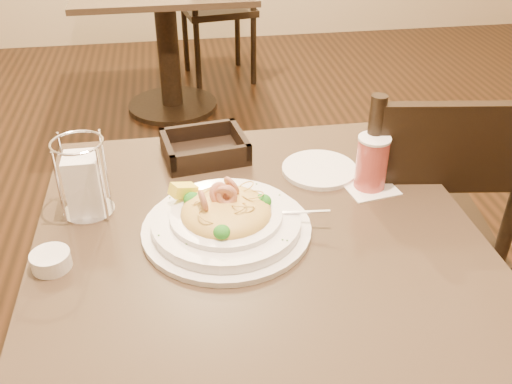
{
  "coord_description": "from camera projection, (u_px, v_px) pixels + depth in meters",
  "views": [
    {
      "loc": [
        -0.15,
        -0.93,
        1.41
      ],
      "look_at": [
        0.0,
        0.02,
        0.79
      ],
      "focal_mm": 40.0,
      "sensor_mm": 36.0,
      "label": 1
    }
  ],
  "objects": [
    {
      "name": "butter_ramekin",
      "position": [
        51.0,
        260.0,
        1.06
      ],
      "size": [
        0.08,
        0.08,
        0.03
      ],
      "primitive_type": "cylinder",
      "rotation": [
        0.0,
        0.0,
        0.14
      ],
      "color": "white",
      "rests_on": "main_table"
    },
    {
      "name": "napkin_caddy",
      "position": [
        84.0,
        183.0,
        1.19
      ],
      "size": [
        0.11,
        0.11,
        0.17
      ],
      "rotation": [
        0.0,
        0.0,
        0.18
      ],
      "color": "silver",
      "rests_on": "main_table"
    },
    {
      "name": "bread_basket",
      "position": [
        205.0,
        149.0,
        1.42
      ],
      "size": [
        0.22,
        0.19,
        0.06
      ],
      "rotation": [
        0.0,
        0.0,
        0.15
      ],
      "color": "black",
      "rests_on": "main_table"
    },
    {
      "name": "main_table",
      "position": [
        257.0,
        309.0,
        1.29
      ],
      "size": [
        0.9,
        0.9,
        0.71
      ],
      "color": "black",
      "rests_on": "ground"
    },
    {
      "name": "dining_chair_near",
      "position": [
        417.0,
        223.0,
        1.56
      ],
      "size": [
        0.47,
        0.47,
        0.93
      ],
      "rotation": [
        0.0,
        0.0,
        3.0
      ],
      "color": "black",
      "rests_on": "ground"
    },
    {
      "name": "drink_glass",
      "position": [
        372.0,
        163.0,
        1.28
      ],
      "size": [
        0.13,
        0.13,
        0.13
      ],
      "rotation": [
        0.0,
        0.0,
        0.17
      ],
      "color": "white",
      "rests_on": "main_table"
    },
    {
      "name": "pasta_bowl",
      "position": [
        226.0,
        218.0,
        1.15
      ],
      "size": [
        0.38,
        0.35,
        0.11
      ],
      "rotation": [
        0.0,
        0.0,
        -0.33
      ],
      "color": "white",
      "rests_on": "main_table"
    },
    {
      "name": "dining_chair_far",
      "position": [
        219.0,
        3.0,
        3.5
      ],
      "size": [
        0.48,
        0.48,
        0.93
      ],
      "rotation": [
        0.0,
        0.0,
        3.3
      ],
      "color": "black",
      "rests_on": "ground"
    },
    {
      "name": "background_table",
      "position": [
        166.0,
        25.0,
        3.12
      ],
      "size": [
        0.91,
        0.91,
        0.71
      ],
      "rotation": [
        0.0,
        0.0,
        0.01
      ],
      "color": "black",
      "rests_on": "ground"
    },
    {
      "name": "side_plate",
      "position": [
        319.0,
        169.0,
        1.37
      ],
      "size": [
        0.2,
        0.2,
        0.01
      ],
      "primitive_type": "cylinder",
      "rotation": [
        0.0,
        0.0,
        -0.13
      ],
      "color": "white",
      "rests_on": "main_table"
    }
  ]
}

